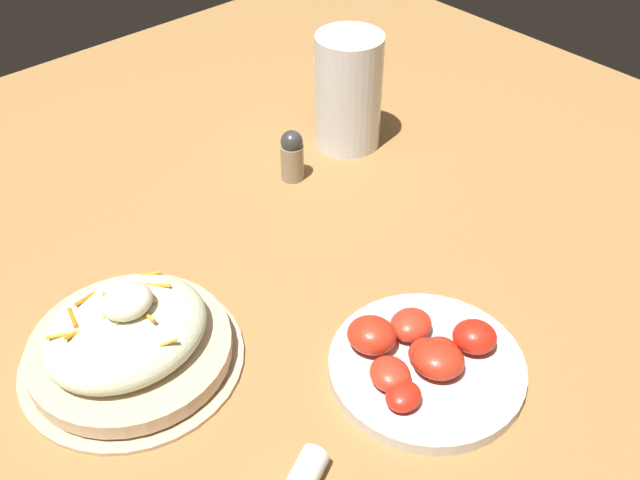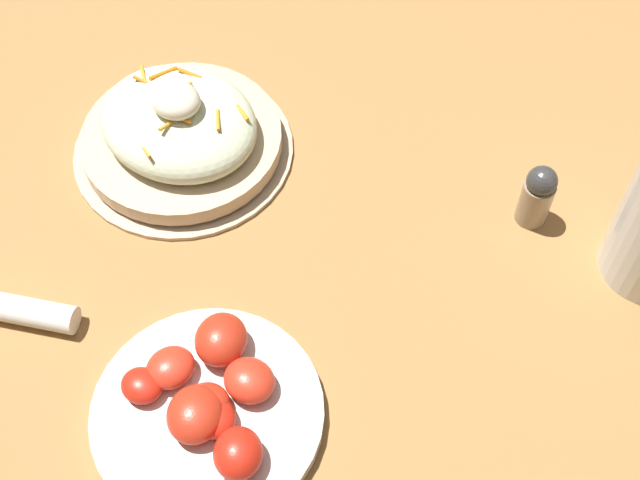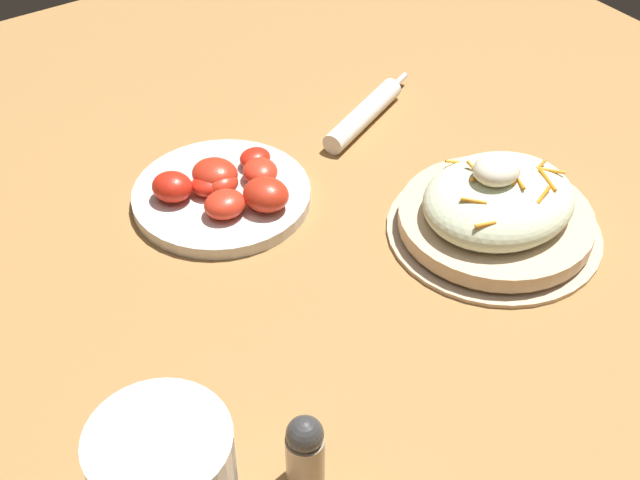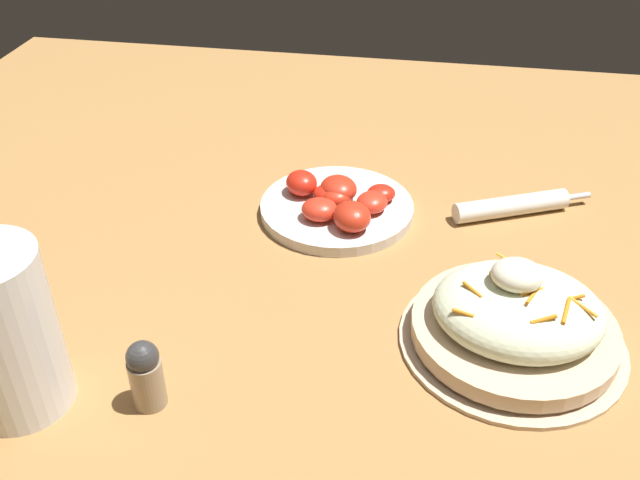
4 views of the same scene
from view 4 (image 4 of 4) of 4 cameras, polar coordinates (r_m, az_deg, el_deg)
The scene contains 6 objects.
ground_plane at distance 0.78m, azimuth -0.49°, elevation -4.24°, with size 1.43×1.43×0.00m, color #9E703D.
salad_plate at distance 0.72m, azimuth 15.45°, elevation -6.20°, with size 0.22×0.22×0.10m.
beer_mug at distance 0.67m, azimuth -24.14°, elevation -7.53°, with size 0.09×0.15×0.16m.
napkin_roll at distance 0.93m, azimuth 15.21°, elevation 2.67°, with size 0.18×0.09×0.03m.
tomato_plate at distance 0.90m, azimuth 1.35°, elevation 2.88°, with size 0.19×0.19×0.05m.
salt_shaker at distance 0.65m, azimuth -13.84°, elevation -10.42°, with size 0.03×0.03×0.07m.
Camera 4 is at (-0.11, 0.59, 0.49)m, focal length 39.79 mm.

